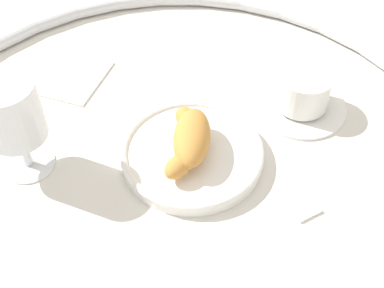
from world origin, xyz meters
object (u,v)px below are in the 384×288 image
(pastry_plate, at_px, (192,153))
(juice_glass_left, at_px, (11,115))
(croissant_large, at_px, (190,138))
(folded_napkin, at_px, (68,75))
(coffee_cup_near, at_px, (302,94))
(sugar_packet, at_px, (299,202))

(pastry_plate, bearing_deg, juice_glass_left, 109.51)
(pastry_plate, xyz_separation_m, croissant_large, (-0.00, 0.00, 0.03))
(croissant_large, bearing_deg, juice_glass_left, 109.62)
(croissant_large, xyz_separation_m, juice_glass_left, (-0.07, 0.20, 0.05))
(croissant_large, height_order, folded_napkin, croissant_large)
(juice_glass_left, height_order, folded_napkin, juice_glass_left)
(coffee_cup_near, height_order, juice_glass_left, juice_glass_left)
(pastry_plate, height_order, folded_napkin, pastry_plate)
(croissant_large, height_order, juice_glass_left, juice_glass_left)
(juice_glass_left, xyz_separation_m, folded_napkin, (0.18, 0.03, -0.09))
(pastry_plate, relative_size, croissant_large, 1.43)
(coffee_cup_near, distance_m, sugar_packet, 0.18)
(sugar_packet, xyz_separation_m, folded_napkin, (0.14, 0.39, -0.00))
(pastry_plate, distance_m, sugar_packet, 0.15)
(coffee_cup_near, distance_m, juice_glass_left, 0.40)
(juice_glass_left, distance_m, folded_napkin, 0.20)
(croissant_large, distance_m, sugar_packet, 0.16)
(folded_napkin, bearing_deg, coffee_cup_near, -84.21)
(pastry_plate, height_order, coffee_cup_near, coffee_cup_near)
(pastry_plate, bearing_deg, coffee_cup_near, -40.71)
(pastry_plate, distance_m, coffee_cup_near, 0.19)
(croissant_large, distance_m, coffee_cup_near, 0.19)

